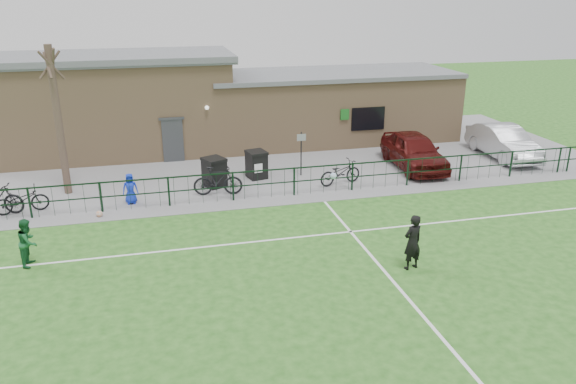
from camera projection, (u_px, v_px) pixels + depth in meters
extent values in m
plane|color=#235719|center=(332.00, 297.00, 15.44)|extent=(90.00, 90.00, 0.00)
cube|color=slate|center=(247.00, 159.00, 27.75)|extent=(34.00, 13.00, 0.02)
cube|color=white|center=(271.00, 199.00, 22.55)|extent=(28.00, 0.10, 0.01)
cube|color=white|center=(295.00, 237.00, 19.09)|extent=(28.00, 0.10, 0.01)
cube|color=white|center=(399.00, 288.00, 15.89)|extent=(0.10, 16.00, 0.01)
cube|color=black|center=(270.00, 183.00, 22.53)|extent=(28.00, 0.10, 1.20)
cylinder|color=#45332A|center=(59.00, 122.00, 22.18)|extent=(0.30, 0.30, 6.00)
cube|color=black|center=(214.00, 173.00, 23.77)|extent=(1.06, 1.11, 1.16)
cube|color=black|center=(257.00, 165.00, 24.85)|extent=(0.92, 1.00, 1.14)
cylinder|color=black|center=(301.00, 154.00, 25.04)|extent=(0.07, 0.07, 2.00)
imported|color=#470E0C|center=(414.00, 151.00, 26.18)|extent=(2.21, 4.93, 1.65)
imported|color=#AFB1B7|center=(503.00, 142.00, 27.80)|extent=(1.90, 4.86, 1.58)
imported|color=black|center=(21.00, 200.00, 20.99)|extent=(2.01, 1.03, 1.01)
imported|color=black|center=(218.00, 181.00, 22.77)|extent=(2.06, 0.85, 1.20)
imported|color=black|center=(340.00, 173.00, 24.05)|extent=(2.09, 1.17, 1.04)
imported|color=#142DC0|center=(130.00, 189.00, 21.86)|extent=(0.62, 0.42, 1.22)
imported|color=black|center=(413.00, 242.00, 16.71)|extent=(0.72, 0.57, 1.74)
sphere|color=white|center=(333.00, 176.00, 19.01)|extent=(0.22, 0.22, 0.22)
imported|color=#19592D|center=(28.00, 242.00, 17.00)|extent=(0.66, 0.80, 1.50)
sphere|color=silver|center=(99.00, 214.00, 20.77)|extent=(0.24, 0.24, 0.24)
cube|color=tan|center=(236.00, 112.00, 29.88)|extent=(24.00, 5.00, 3.50)
cube|color=tan|center=(110.00, 72.00, 27.67)|extent=(11.52, 5.00, 1.20)
cube|color=#55585C|center=(108.00, 57.00, 27.42)|extent=(12.02, 5.40, 0.28)
cube|color=#55585C|center=(331.00, 74.00, 30.44)|extent=(13.44, 5.30, 0.22)
cube|color=#383A3D|center=(173.00, 141.00, 27.03)|extent=(1.00, 0.08, 2.10)
cube|color=black|center=(368.00, 119.00, 29.09)|extent=(1.80, 0.08, 1.20)
cube|color=#19661E|center=(345.00, 114.00, 28.65)|extent=(0.45, 0.04, 0.55)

